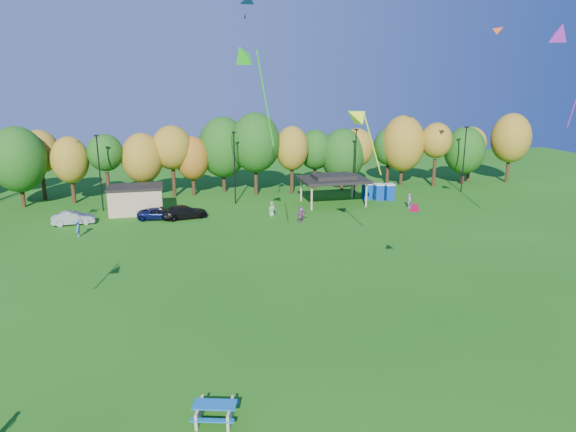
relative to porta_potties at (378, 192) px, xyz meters
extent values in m
plane|color=#19600F|center=(-20.52, -37.86, -1.10)|extent=(160.00, 160.00, 0.00)
cylinder|color=black|center=(-44.28, 6.34, 0.68)|extent=(0.50, 0.50, 3.56)
ellipsoid|color=#144C0F|center=(-44.28, 6.34, 4.84)|extent=(6.62, 6.62, 8.00)
cylinder|color=black|center=(-42.65, 10.39, 0.80)|extent=(0.50, 0.50, 3.79)
ellipsoid|color=olive|center=(-42.65, 10.39, 5.22)|extent=(4.94, 4.94, 5.58)
cylinder|color=black|center=(-38.54, 7.15, 0.57)|extent=(0.50, 0.50, 3.34)
ellipsoid|color=olive|center=(-38.54, 7.15, 4.47)|extent=(4.61, 4.61, 5.88)
cylinder|color=black|center=(-34.25, 6.99, 0.81)|extent=(0.50, 0.50, 3.82)
ellipsoid|color=#144C0F|center=(-34.25, 6.99, 5.26)|extent=(4.43, 4.43, 4.73)
cylinder|color=black|center=(-29.83, 7.64, 0.53)|extent=(0.50, 0.50, 3.25)
ellipsoid|color=olive|center=(-29.83, 7.64, 4.32)|extent=(5.33, 5.33, 6.53)
cylinder|color=black|center=(-25.98, 8.21, 0.88)|extent=(0.50, 0.50, 3.96)
ellipsoid|color=olive|center=(-25.98, 8.21, 5.51)|extent=(5.31, 5.31, 5.82)
cylinder|color=black|center=(-23.37, 8.48, 0.43)|extent=(0.50, 0.50, 3.05)
ellipsoid|color=#995914|center=(-23.37, 8.48, 3.98)|extent=(4.54, 4.54, 5.87)
cylinder|color=black|center=(-19.11, 9.67, 0.79)|extent=(0.50, 0.50, 3.77)
ellipsoid|color=#144C0F|center=(-19.11, 9.67, 5.19)|extent=(6.69, 6.69, 8.35)
cylinder|color=black|center=(-15.07, 6.68, 1.04)|extent=(0.50, 0.50, 4.28)
ellipsoid|color=#144C0F|center=(-15.07, 6.68, 6.04)|extent=(6.64, 6.64, 8.01)
cylinder|color=black|center=(-10.11, 6.35, 0.78)|extent=(0.50, 0.50, 3.76)
ellipsoid|color=olive|center=(-10.11, 6.35, 5.17)|extent=(4.49, 4.49, 6.02)
cylinder|color=black|center=(-6.24, 8.39, 0.62)|extent=(0.50, 0.50, 3.43)
ellipsoid|color=#144C0F|center=(-6.24, 8.39, 4.62)|extent=(4.77, 4.77, 5.63)
cylinder|color=black|center=(-2.41, 7.54, 0.38)|extent=(0.50, 0.50, 2.95)
ellipsoid|color=#144C0F|center=(-2.41, 7.54, 3.83)|extent=(6.14, 6.14, 7.54)
cylinder|color=black|center=(-0.14, 8.00, 0.66)|extent=(0.50, 0.50, 3.52)
ellipsoid|color=olive|center=(-0.14, 8.00, 4.77)|extent=(4.78, 4.78, 5.53)
cylinder|color=black|center=(5.53, 9.66, 0.60)|extent=(0.50, 0.50, 3.39)
ellipsoid|color=#144C0F|center=(5.53, 9.66, 4.55)|extent=(4.54, 4.54, 5.46)
cylinder|color=black|center=(7.18, 8.38, 0.76)|extent=(0.50, 0.50, 3.72)
ellipsoid|color=olive|center=(7.18, 8.38, 5.10)|extent=(6.32, 6.32, 8.24)
cylinder|color=black|center=(11.46, 6.42, 0.93)|extent=(0.50, 0.50, 4.06)
ellipsoid|color=olive|center=(11.46, 6.42, 5.67)|extent=(4.50, 4.50, 5.13)
cylinder|color=black|center=(16.55, 6.95, 0.43)|extent=(0.50, 0.50, 3.05)
ellipsoid|color=#144C0F|center=(16.55, 6.95, 3.99)|extent=(5.97, 5.97, 7.05)
cylinder|color=black|center=(18.46, 8.50, 0.68)|extent=(0.50, 0.50, 3.55)
ellipsoid|color=olive|center=(18.46, 8.50, 4.83)|extent=(4.60, 4.60, 4.99)
cylinder|color=black|center=(23.98, 6.66, 0.94)|extent=(0.50, 0.50, 4.07)
ellipsoid|color=olive|center=(23.98, 6.66, 5.68)|extent=(5.83, 5.83, 7.42)
cylinder|color=black|center=(-34.52, 2.14, 3.40)|extent=(0.16, 0.16, 9.00)
cube|color=black|center=(-34.52, 2.14, 7.90)|extent=(0.50, 0.25, 0.18)
cylinder|color=black|center=(-18.52, 2.14, 3.40)|extent=(0.16, 0.16, 9.00)
cube|color=black|center=(-18.52, 2.14, 7.90)|extent=(0.50, 0.25, 0.18)
cylinder|color=black|center=(-2.52, 2.14, 3.40)|extent=(0.16, 0.16, 9.00)
cube|color=black|center=(-2.52, 2.14, 7.90)|extent=(0.50, 0.25, 0.18)
cylinder|color=black|center=(13.48, 2.14, 3.40)|extent=(0.16, 0.16, 9.00)
cube|color=black|center=(13.48, 2.14, 7.90)|extent=(0.50, 0.25, 0.18)
cube|color=tan|center=(-30.52, 0.14, 0.40)|extent=(6.00, 4.00, 3.00)
cube|color=black|center=(-30.52, 0.14, 2.03)|extent=(6.30, 4.30, 0.25)
cylinder|color=tan|center=(-10.02, -3.36, 0.40)|extent=(0.24, 0.24, 3.00)
cylinder|color=tan|center=(-3.02, -3.36, 0.40)|extent=(0.24, 0.24, 3.00)
cylinder|color=tan|center=(-10.02, 1.64, 0.40)|extent=(0.24, 0.24, 3.00)
cylinder|color=tan|center=(-3.02, 1.64, 0.40)|extent=(0.24, 0.24, 3.00)
cube|color=black|center=(-6.52, -0.86, 2.05)|extent=(8.20, 6.20, 0.35)
cube|color=black|center=(-6.52, -0.86, 2.45)|extent=(5.00, 3.50, 0.45)
cube|color=#0B3693|center=(-1.30, 0.68, -0.10)|extent=(1.10, 1.10, 2.00)
cube|color=silver|center=(-1.30, 0.68, 0.99)|extent=(1.15, 1.15, 0.18)
cube|color=#0B3693|center=(0.00, -0.13, -0.10)|extent=(1.10, 1.10, 2.00)
cube|color=silver|center=(0.00, -0.13, 0.99)|extent=(1.15, 1.15, 0.18)
cube|color=#0B3693|center=(1.30, -0.55, -0.10)|extent=(1.10, 1.10, 2.00)
cube|color=silver|center=(1.30, -0.55, 0.99)|extent=(1.15, 1.15, 0.18)
cube|color=tan|center=(-25.88, -40.31, -0.70)|extent=(0.56, 1.57, 0.79)
cube|color=tan|center=(-24.50, -40.70, -0.70)|extent=(0.56, 1.57, 0.79)
cube|color=#135FAC|center=(-25.19, -40.51, -0.27)|extent=(2.13, 1.34, 0.07)
cube|color=#135FAC|center=(-25.38, -41.16, -0.61)|extent=(1.98, 0.81, 0.06)
cube|color=#135FAC|center=(-25.00, -39.85, -0.61)|extent=(1.98, 0.81, 0.06)
imported|color=#A4A5A9|center=(-36.98, -3.55, -0.37)|extent=(4.53, 1.97, 1.45)
imported|color=#0A1341|center=(-28.05, -3.31, -0.47)|extent=(4.74, 2.57, 1.26)
imported|color=black|center=(-25.14, -3.73, -0.34)|extent=(5.52, 3.09, 1.51)
imported|color=#739E6C|center=(-15.31, -5.31, -0.21)|extent=(0.98, 0.77, 1.77)
imported|color=#9D4183|center=(-12.73, -8.53, -0.19)|extent=(1.71, 1.37, 1.82)
imported|color=#B655AE|center=(2.02, -4.93, -0.23)|extent=(0.76, 0.73, 1.74)
imported|color=teal|center=(-35.79, -8.54, -0.19)|extent=(0.75, 1.21, 1.81)
cone|color=#DC0C44|center=(-10.00, -29.47, 5.60)|extent=(1.11, 1.37, 1.26)
cone|color=#AF23BD|center=(3.86, -24.74, 17.80)|extent=(2.14, 2.51, 2.12)
cone|color=red|center=(5.69, -14.32, 18.87)|extent=(1.57, 1.48, 1.28)
cone|color=#D9FF1A|center=(-12.77, -24.25, 11.54)|extent=(2.07, 1.72, 1.91)
cylinder|color=#D9FF1A|center=(-11.28, -24.49, 9.29)|extent=(1.80, 0.39, 4.73)
cylinder|color=navy|center=(-20.29, -20.38, 18.26)|extent=(0.16, 1.46, 3.79)
cone|color=#28D61C|center=(-21.07, -23.80, 15.90)|extent=(2.40, 2.49, 2.00)
cylinder|color=#28D61C|center=(-19.78, -25.45, 12.75)|extent=(1.61, 2.02, 6.61)
camera|label=1|loc=(-26.63, -61.21, 14.09)|focal=32.00mm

